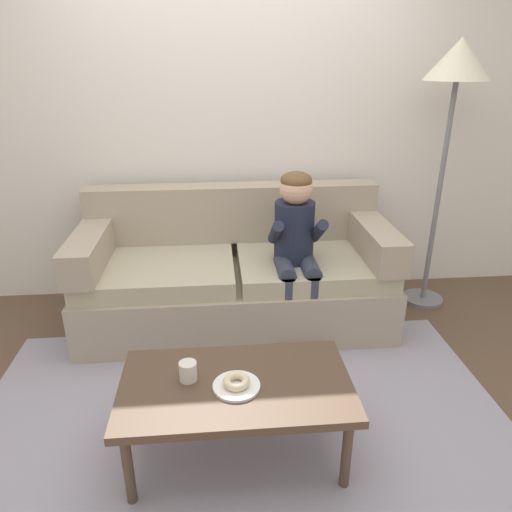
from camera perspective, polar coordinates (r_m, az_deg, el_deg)
The scene contains 11 objects.
ground at distance 2.78m, azimuth -1.96°, elevation -16.25°, with size 10.00×10.00×0.00m, color brown.
wall_back at distance 3.57m, azimuth -3.65°, elevation 17.16°, with size 8.00×0.10×2.80m, color silver.
area_rug at distance 2.59m, azimuth -1.62°, elevation -19.64°, with size 2.78×1.84×0.01m, color #9993A3.
couch at distance 3.32m, azimuth -2.46°, elevation -2.43°, with size 2.09×0.90×0.91m.
coffee_table at distance 2.21m, azimuth -2.43°, elevation -15.87°, with size 1.04×0.59×0.41m.
person_child at distance 3.04m, azimuth 4.85°, elevation 1.94°, with size 0.34×0.58×1.10m.
plate at distance 2.15m, azimuth -2.37°, elevation -15.41°, with size 0.21×0.21×0.01m, color white.
donut at distance 2.14m, azimuth -2.38°, elevation -14.89°, with size 0.12×0.12×0.04m, color beige.
mug at distance 2.19m, azimuth -8.21°, elevation -13.60°, with size 0.08×0.08×0.09m, color silver.
toy_controller at distance 2.75m, azimuth -10.97°, elevation -16.59°, with size 0.23×0.09×0.05m.
floor_lamp at distance 3.52m, azimuth 23.04°, elevation 19.05°, with size 0.43×0.43×1.87m.
Camera 1 is at (-0.10, -2.15, 1.75)m, focal length 33.14 mm.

